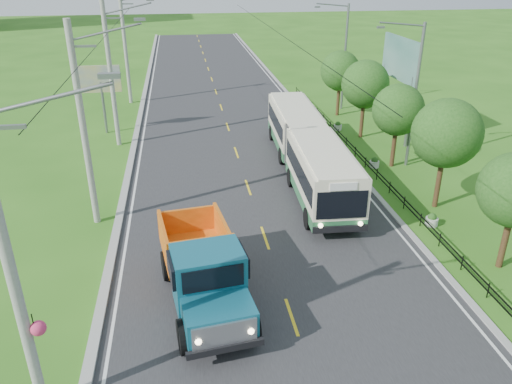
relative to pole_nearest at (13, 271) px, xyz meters
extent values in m
plane|color=#2D6618|center=(8.24, 3.00, -4.94)|extent=(240.00, 240.00, 0.00)
cube|color=#28282B|center=(8.24, 23.00, -4.93)|extent=(14.00, 120.00, 0.02)
cube|color=#9E9E99|center=(1.04, 23.00, -4.86)|extent=(0.40, 120.00, 0.15)
cube|color=#9E9E99|center=(15.39, 23.00, -4.89)|extent=(0.30, 120.00, 0.10)
cube|color=silver|center=(1.59, 23.00, -4.91)|extent=(0.12, 120.00, 0.00)
cube|color=silver|center=(14.89, 23.00, -4.91)|extent=(0.12, 120.00, 0.00)
cube|color=yellow|center=(8.24, 3.00, -4.91)|extent=(0.12, 2.20, 0.00)
cube|color=black|center=(16.24, 17.00, -4.64)|extent=(0.04, 40.00, 0.60)
cylinder|color=gray|center=(-0.06, 0.00, 0.06)|extent=(0.32, 0.32, 10.00)
cube|color=slate|center=(3.04, 0.00, 4.96)|extent=(0.50, 0.18, 0.12)
sphere|color=#D83366|center=(0.29, 0.00, -1.94)|extent=(0.44, 0.44, 0.44)
cylinder|color=gray|center=(-0.06, 12.00, 0.06)|extent=(0.32, 0.32, 10.00)
cube|color=slate|center=(0.44, 12.00, 3.86)|extent=(1.20, 0.10, 0.10)
cube|color=slate|center=(3.04, 12.00, 4.96)|extent=(0.50, 0.18, 0.12)
cylinder|color=gray|center=(-0.06, 24.00, 0.06)|extent=(0.32, 0.32, 10.00)
cube|color=slate|center=(0.44, 24.00, 3.86)|extent=(1.20, 0.10, 0.10)
cube|color=slate|center=(3.04, 24.00, 4.96)|extent=(0.50, 0.18, 0.12)
cylinder|color=gray|center=(-0.06, 36.00, 0.06)|extent=(0.32, 0.32, 10.00)
cube|color=slate|center=(0.44, 36.00, 3.86)|extent=(1.20, 0.10, 0.10)
cylinder|color=#382314|center=(18.04, 5.00, -3.45)|extent=(0.28, 0.28, 2.97)
sphere|color=#1C4B15|center=(18.24, 5.50, -1.86)|extent=(2.33, 2.33, 2.33)
cylinder|color=#382314|center=(18.04, 11.00, -3.26)|extent=(0.28, 0.28, 3.36)
sphere|color=#1C4B15|center=(18.04, 11.00, -0.74)|extent=(3.60, 3.60, 3.60)
sphere|color=#1C4B15|center=(18.24, 11.50, -1.46)|extent=(2.64, 2.64, 2.64)
cylinder|color=#382314|center=(18.04, 17.00, -3.42)|extent=(0.28, 0.28, 3.02)
sphere|color=#1C4B15|center=(18.04, 17.00, -1.16)|extent=(3.24, 3.24, 3.24)
sphere|color=#1C4B15|center=(18.24, 17.50, -1.80)|extent=(2.38, 2.38, 2.38)
cylinder|color=#382314|center=(18.04, 23.00, -3.31)|extent=(0.28, 0.28, 3.25)
sphere|color=#1C4B15|center=(18.04, 23.00, -0.88)|extent=(3.48, 3.48, 3.48)
sphere|color=#1C4B15|center=(18.24, 23.50, -1.57)|extent=(2.55, 2.55, 2.55)
cylinder|color=#382314|center=(18.04, 29.00, -3.40)|extent=(0.28, 0.28, 3.08)
sphere|color=#1C4B15|center=(18.04, 29.00, -1.09)|extent=(3.30, 3.30, 3.30)
sphere|color=#1C4B15|center=(18.24, 29.50, -1.75)|extent=(2.42, 2.42, 2.42)
cylinder|color=slate|center=(19.04, 17.00, -0.44)|extent=(0.20, 0.20, 9.00)
cylinder|color=slate|center=(17.64, 17.00, 3.96)|extent=(2.80, 0.10, 0.34)
cube|color=slate|center=(16.34, 17.00, 3.81)|extent=(0.45, 0.16, 0.12)
cylinder|color=slate|center=(19.04, 31.00, -0.44)|extent=(0.20, 0.20, 9.00)
cylinder|color=slate|center=(17.64, 31.00, 3.96)|extent=(2.80, 0.10, 0.34)
cube|color=slate|center=(16.34, 31.00, 3.81)|extent=(0.45, 0.16, 0.12)
cylinder|color=silver|center=(16.84, 9.00, -4.74)|extent=(0.64, 0.64, 0.40)
sphere|color=#1C4B15|center=(16.84, 9.00, -4.49)|extent=(0.44, 0.44, 0.44)
cylinder|color=silver|center=(16.84, 17.00, -4.74)|extent=(0.64, 0.64, 0.40)
sphere|color=#1C4B15|center=(16.84, 17.00, -4.49)|extent=(0.44, 0.44, 0.44)
cylinder|color=silver|center=(16.84, 25.00, -4.74)|extent=(0.64, 0.64, 0.40)
sphere|color=#1C4B15|center=(16.84, 25.00, -4.49)|extent=(0.44, 0.44, 0.44)
cylinder|color=slate|center=(-1.26, 27.00, -2.94)|extent=(0.20, 0.20, 4.00)
cube|color=yellow|center=(-1.26, 27.00, -0.74)|extent=(3.00, 0.15, 2.00)
cylinder|color=slate|center=(20.54, 20.50, -2.44)|extent=(0.24, 0.24, 5.00)
cylinder|color=slate|center=(20.54, 25.50, -2.44)|extent=(0.24, 0.24, 5.00)
cube|color=#144C47|center=(20.54, 23.00, 0.86)|extent=(0.20, 6.00, 3.00)
cube|color=#2A6A3D|center=(11.88, 12.08, -4.09)|extent=(3.05, 8.11, 0.59)
cube|color=#EDE7C1|center=(11.88, 12.08, -2.77)|extent=(3.05, 8.11, 2.06)
cube|color=black|center=(11.88, 12.08, -2.76)|extent=(3.06, 7.47, 1.01)
cube|color=#2A6A3D|center=(12.31, 20.85, -4.09)|extent=(3.02, 7.58, 0.59)
cube|color=#EDE7C1|center=(12.31, 20.85, -2.77)|extent=(3.02, 7.58, 2.06)
cube|color=black|center=(12.31, 20.85, -2.76)|extent=(3.03, 6.94, 1.01)
cube|color=#4C4C4C|center=(12.10, 16.60, -3.06)|extent=(2.55, 1.19, 2.53)
cube|color=black|center=(11.68, 8.07, -2.94)|extent=(2.40, 0.18, 1.38)
cylinder|color=black|center=(10.56, 9.64, -4.38)|extent=(0.39, 1.12, 1.11)
cylinder|color=black|center=(12.96, 9.52, -4.38)|extent=(0.39, 1.12, 1.11)
cylinder|color=black|center=(10.81, 14.85, -4.38)|extent=(0.39, 1.12, 1.11)
cylinder|color=black|center=(13.21, 14.73, -4.38)|extent=(0.39, 1.12, 1.11)
cylinder|color=black|center=(10.99, 18.47, -4.38)|extent=(0.39, 1.12, 1.11)
cylinder|color=black|center=(13.39, 18.35, -4.38)|extent=(0.39, 1.12, 1.11)
cylinder|color=black|center=(11.22, 23.36, -4.38)|extent=(0.39, 1.12, 1.11)
cylinder|color=black|center=(13.63, 23.24, -4.38)|extent=(0.39, 1.12, 1.11)
cube|color=#12576E|center=(5.42, 1.75, -3.69)|extent=(2.58, 1.90, 1.14)
cube|color=#12576E|center=(5.19, 3.44, -3.12)|extent=(2.72, 2.14, 2.27)
cube|color=black|center=(5.19, 3.44, -2.55)|extent=(2.92, 1.83, 0.80)
cube|color=black|center=(5.07, 4.34, -4.20)|extent=(2.05, 6.91, 0.28)
cube|color=orange|center=(4.81, 6.25, -3.06)|extent=(3.05, 3.73, 1.48)
cylinder|color=black|center=(4.21, 1.81, -4.31)|extent=(0.56, 1.29, 1.25)
cylinder|color=black|center=(6.57, 2.13, -4.31)|extent=(0.56, 1.29, 1.25)
cylinder|color=black|center=(3.59, 6.31, -4.31)|extent=(0.56, 1.29, 1.25)
cylinder|color=black|center=(5.96, 6.64, -4.31)|extent=(0.56, 1.29, 1.25)
camera|label=1|loc=(4.61, -11.74, 7.34)|focal=35.00mm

